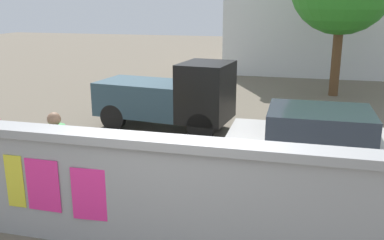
% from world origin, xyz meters
% --- Properties ---
extents(ground, '(60.00, 60.00, 0.00)m').
position_xyz_m(ground, '(0.00, 8.00, 0.00)').
color(ground, '#6B6051').
extents(poster_wall, '(8.31, 0.42, 1.65)m').
position_xyz_m(poster_wall, '(-0.01, -0.00, 0.85)').
color(poster_wall, '#9C9C9C').
rests_on(poster_wall, ground).
extents(auto_rickshaw_truck, '(3.76, 1.93, 1.85)m').
position_xyz_m(auto_rickshaw_truck, '(-1.75, 5.69, 0.90)').
color(auto_rickshaw_truck, black).
rests_on(auto_rickshaw_truck, ground).
extents(car_parked, '(3.81, 1.72, 1.40)m').
position_xyz_m(car_parked, '(2.11, 3.07, 0.73)').
color(car_parked, black).
rests_on(car_parked, ground).
extents(motorcycle, '(1.90, 0.56, 0.87)m').
position_xyz_m(motorcycle, '(-2.63, 2.35, 0.46)').
color(motorcycle, black).
rests_on(motorcycle, ground).
extents(bicycle_far, '(1.68, 0.53, 0.95)m').
position_xyz_m(bicycle_far, '(-0.77, 1.16, 0.36)').
color(bicycle_far, black).
rests_on(bicycle_far, ground).
extents(person_walking, '(0.43, 0.43, 1.62)m').
position_xyz_m(person_walking, '(-2.25, 0.91, 0.99)').
color(person_walking, '#3F994C').
rests_on(person_walking, ground).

